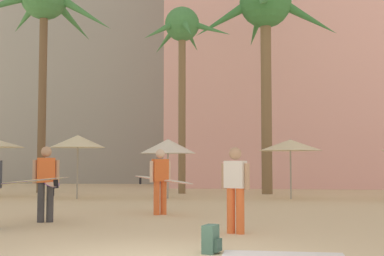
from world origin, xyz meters
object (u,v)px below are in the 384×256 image
palm_tree_center (265,15)px  cafe_umbrella_3 (78,141)px  person_near_right (235,186)px  palm_tree_far_left (182,38)px  cafe_umbrella_0 (168,146)px  cafe_umbrella_1 (290,145)px  person_far_left (48,181)px  palm_tree_left (44,7)px  backpack (211,240)px  person_mid_center (161,179)px

palm_tree_center → cafe_umbrella_3: palm_tree_center is taller
palm_tree_center → person_near_right: palm_tree_center is taller
palm_tree_far_left → cafe_umbrella_0: size_ratio=3.70×
palm_tree_far_left → cafe_umbrella_1: bearing=-34.3°
cafe_umbrella_3 → person_far_left: bearing=-76.7°
palm_tree_center → person_far_left: size_ratio=3.29×
palm_tree_far_left → person_far_left: bearing=-98.7°
palm_tree_left → palm_tree_center: size_ratio=1.06×
palm_tree_left → person_near_right: size_ratio=6.18×
palm_tree_left → backpack: (8.81, -15.25, -8.39)m
palm_tree_left → cafe_umbrella_3: (2.98, -3.86, -6.43)m
palm_tree_center → person_far_left: (-5.42, -11.32, -6.97)m
person_mid_center → person_far_left: size_ratio=0.83×
cafe_umbrella_1 → person_far_left: bearing=-126.9°
cafe_umbrella_0 → cafe_umbrella_3: bearing=-171.5°
person_near_right → cafe_umbrella_3: bearing=60.5°
palm_tree_far_left → palm_tree_center: size_ratio=0.87×
cafe_umbrella_0 → cafe_umbrella_3: size_ratio=0.94×
palm_tree_far_left → cafe_umbrella_0: 5.95m
cafe_umbrella_1 → backpack: size_ratio=5.64×
palm_tree_far_left → cafe_umbrella_0: (-0.14, -3.26, -4.98)m
palm_tree_left → person_mid_center: 14.04m
cafe_umbrella_1 → person_near_right: size_ratio=1.43×
palm_tree_center → cafe_umbrella_0: size_ratio=4.27×
palm_tree_center → cafe_umbrella_3: bearing=-152.4°
backpack → person_far_left: bearing=153.4°
palm_tree_left → cafe_umbrella_1: (10.97, -3.15, -6.57)m
palm_tree_center → cafe_umbrella_3: (-7.20, -3.77, -5.74)m
backpack → cafe_umbrella_1: bearing=96.8°
backpack → person_mid_center: size_ratio=0.17×
cafe_umbrella_1 → person_far_left: 10.39m
palm_tree_left → palm_tree_center: 10.21m
palm_tree_far_left → person_mid_center: bearing=-86.4°
cafe_umbrella_0 → cafe_umbrella_3: cafe_umbrella_3 is taller
palm_tree_center → person_near_right: (-1.06, -12.94, -6.99)m
cafe_umbrella_0 → backpack: bearing=-78.4°
palm_tree_center → cafe_umbrella_0: palm_tree_center is taller
cafe_umbrella_1 → palm_tree_center: bearing=104.5°
cafe_umbrella_0 → person_near_right: 10.12m
palm_tree_far_left → palm_tree_center: palm_tree_center is taller
palm_tree_left → person_near_right: palm_tree_left is taller
palm_tree_left → person_mid_center: (7.08, -9.40, -7.67)m
palm_tree_far_left → backpack: palm_tree_far_left is taller
palm_tree_left → person_far_left: palm_tree_left is taller
palm_tree_left → cafe_umbrella_0: size_ratio=4.52×
cafe_umbrella_0 → cafe_umbrella_1: 4.62m
palm_tree_center → palm_tree_far_left: bearing=-180.0°
palm_tree_left → backpack: palm_tree_left is taller
palm_tree_far_left → person_near_right: palm_tree_far_left is taller
palm_tree_center → cafe_umbrella_1: 6.68m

